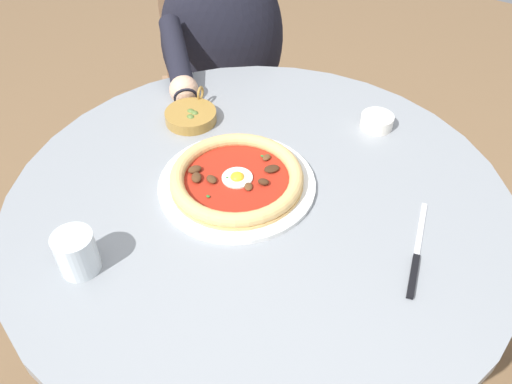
{
  "coord_description": "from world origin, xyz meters",
  "views": [
    {
      "loc": [
        0.39,
        -0.6,
        1.42
      ],
      "look_at": [
        -0.0,
        -0.01,
        0.74
      ],
      "focal_mm": 36.6,
      "sensor_mm": 36.0,
      "label": 1
    }
  ],
  "objects_px": {
    "pizza_on_plate": "(238,178)",
    "cafe_chair_diner": "(221,73)",
    "steak_knife": "(416,261)",
    "ramekin_capers": "(377,121)",
    "diner_person": "(225,102)",
    "olive_pan": "(191,116)",
    "dining_table": "(259,243)",
    "water_glass": "(77,255)"
  },
  "relations": [
    {
      "from": "water_glass",
      "to": "cafe_chair_diner",
      "type": "distance_m",
      "value": 1.02
    },
    {
      "from": "ramekin_capers",
      "to": "cafe_chair_diner",
      "type": "relative_size",
      "value": 0.08
    },
    {
      "from": "pizza_on_plate",
      "to": "olive_pan",
      "type": "bearing_deg",
      "value": 150.91
    },
    {
      "from": "dining_table",
      "to": "water_glass",
      "type": "bearing_deg",
      "value": -116.54
    },
    {
      "from": "water_glass",
      "to": "dining_table",
      "type": "bearing_deg",
      "value": 63.46
    },
    {
      "from": "dining_table",
      "to": "diner_person",
      "type": "height_order",
      "value": "diner_person"
    },
    {
      "from": "pizza_on_plate",
      "to": "ramekin_capers",
      "type": "relative_size",
      "value": 4.27
    },
    {
      "from": "ramekin_capers",
      "to": "water_glass",
      "type": "bearing_deg",
      "value": -111.29
    },
    {
      "from": "pizza_on_plate",
      "to": "cafe_chair_diner",
      "type": "xyz_separation_m",
      "value": [
        -0.49,
        0.6,
        -0.23
      ]
    },
    {
      "from": "dining_table",
      "to": "ramekin_capers",
      "type": "distance_m",
      "value": 0.38
    },
    {
      "from": "steak_knife",
      "to": "ramekin_capers",
      "type": "height_order",
      "value": "ramekin_capers"
    },
    {
      "from": "diner_person",
      "to": "cafe_chair_diner",
      "type": "xyz_separation_m",
      "value": [
        -0.09,
        0.11,
        0.02
      ]
    },
    {
      "from": "pizza_on_plate",
      "to": "cafe_chair_diner",
      "type": "distance_m",
      "value": 0.81
    },
    {
      "from": "steak_knife",
      "to": "pizza_on_plate",
      "type": "bearing_deg",
      "value": -178.82
    },
    {
      "from": "water_glass",
      "to": "cafe_chair_diner",
      "type": "xyz_separation_m",
      "value": [
        -0.39,
        0.91,
        -0.24
      ]
    },
    {
      "from": "steak_knife",
      "to": "diner_person",
      "type": "height_order",
      "value": "diner_person"
    },
    {
      "from": "steak_knife",
      "to": "ramekin_capers",
      "type": "bearing_deg",
      "value": 123.97
    },
    {
      "from": "pizza_on_plate",
      "to": "steak_knife",
      "type": "distance_m",
      "value": 0.36
    },
    {
      "from": "olive_pan",
      "to": "steak_knife",
      "type": "bearing_deg",
      "value": -10.85
    },
    {
      "from": "pizza_on_plate",
      "to": "steak_knife",
      "type": "relative_size",
      "value": 1.38
    },
    {
      "from": "pizza_on_plate",
      "to": "olive_pan",
      "type": "distance_m",
      "value": 0.24
    },
    {
      "from": "ramekin_capers",
      "to": "olive_pan",
      "type": "distance_m",
      "value": 0.41
    },
    {
      "from": "olive_pan",
      "to": "dining_table",
      "type": "bearing_deg",
      "value": -24.74
    },
    {
      "from": "steak_knife",
      "to": "diner_person",
      "type": "relative_size",
      "value": 0.2
    },
    {
      "from": "diner_person",
      "to": "ramekin_capers",
      "type": "bearing_deg",
      "value": -16.76
    },
    {
      "from": "pizza_on_plate",
      "to": "diner_person",
      "type": "height_order",
      "value": "diner_person"
    },
    {
      "from": "dining_table",
      "to": "water_glass",
      "type": "xyz_separation_m",
      "value": [
        -0.15,
        -0.31,
        0.17
      ]
    },
    {
      "from": "pizza_on_plate",
      "to": "diner_person",
      "type": "xyz_separation_m",
      "value": [
        -0.4,
        0.49,
        -0.25
      ]
    },
    {
      "from": "dining_table",
      "to": "water_glass",
      "type": "height_order",
      "value": "water_glass"
    },
    {
      "from": "pizza_on_plate",
      "to": "cafe_chair_diner",
      "type": "height_order",
      "value": "cafe_chair_diner"
    },
    {
      "from": "steak_knife",
      "to": "cafe_chair_diner",
      "type": "xyz_separation_m",
      "value": [
        -0.86,
        0.59,
        -0.21
      ]
    },
    {
      "from": "pizza_on_plate",
      "to": "ramekin_capers",
      "type": "xyz_separation_m",
      "value": [
        0.15,
        0.33,
        -0.0
      ]
    },
    {
      "from": "dining_table",
      "to": "cafe_chair_diner",
      "type": "height_order",
      "value": "cafe_chair_diner"
    },
    {
      "from": "steak_knife",
      "to": "olive_pan",
      "type": "distance_m",
      "value": 0.58
    },
    {
      "from": "steak_knife",
      "to": "olive_pan",
      "type": "relative_size",
      "value": 1.61
    },
    {
      "from": "olive_pan",
      "to": "cafe_chair_diner",
      "type": "height_order",
      "value": "cafe_chair_diner"
    },
    {
      "from": "water_glass",
      "to": "ramekin_capers",
      "type": "xyz_separation_m",
      "value": [
        0.25,
        0.64,
        -0.02
      ]
    },
    {
      "from": "pizza_on_plate",
      "to": "olive_pan",
      "type": "xyz_separation_m",
      "value": [
        -0.21,
        0.12,
        -0.0
      ]
    },
    {
      "from": "pizza_on_plate",
      "to": "cafe_chair_diner",
      "type": "relative_size",
      "value": 0.36
    },
    {
      "from": "pizza_on_plate",
      "to": "steak_knife",
      "type": "xyz_separation_m",
      "value": [
        0.36,
        0.01,
        -0.01
      ]
    },
    {
      "from": "dining_table",
      "to": "olive_pan",
      "type": "xyz_separation_m",
      "value": [
        -0.26,
        0.12,
        0.15
      ]
    },
    {
      "from": "cafe_chair_diner",
      "to": "steak_knife",
      "type": "bearing_deg",
      "value": -34.54
    }
  ]
}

